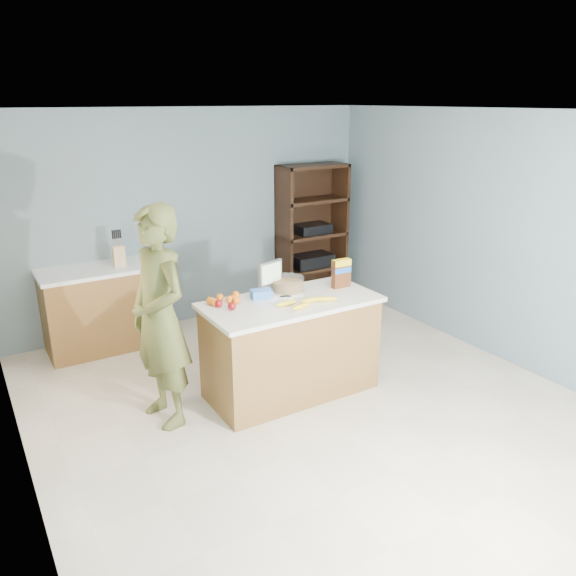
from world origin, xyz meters
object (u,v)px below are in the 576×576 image
counter_peninsula (291,350)px  tv (270,274)px  person (160,318)px  cereal_box (341,271)px  shelving_unit (310,237)px

counter_peninsula → tv: bearing=94.9°
person → cereal_box: person is taller
tv → cereal_box: 0.67m
shelving_unit → person: (-2.69, -1.89, 0.05)m
counter_peninsula → cereal_box: (0.59, 0.07, 0.64)m
tv → counter_peninsula: bearing=-85.1°
counter_peninsula → shelving_unit: bearing=52.9°
shelving_unit → cereal_box: bearing=-115.8°
shelving_unit → tv: (-1.58, -1.73, 0.19)m
cereal_box → tv: bearing=157.7°
counter_peninsula → cereal_box: size_ratio=5.76×
counter_peninsula → cereal_box: cereal_box is taller
counter_peninsula → cereal_box: 0.88m
person → cereal_box: size_ratio=6.78×
counter_peninsula → person: (-1.14, 0.16, 0.50)m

